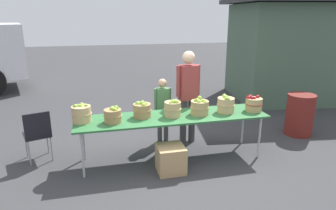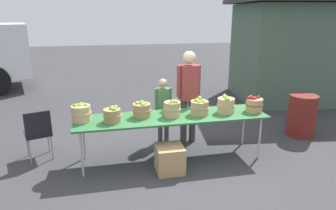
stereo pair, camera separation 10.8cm
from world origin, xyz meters
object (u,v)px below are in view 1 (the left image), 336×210
apple_basket_green_5 (226,104)px  trash_barrel (300,115)px  vendor_adult (188,90)px  folding_chair (37,132)px  apple_basket_red_0 (253,104)px  apple_basket_green_1 (113,115)px  child_customer (163,105)px  apple_basket_green_3 (173,109)px  apple_basket_green_2 (142,110)px  market_table (172,118)px  produce_crate (171,159)px  apple_basket_green_4 (200,107)px  apple_basket_green_0 (81,113)px

apple_basket_green_5 → trash_barrel: bearing=14.2°
vendor_adult → folding_chair: vendor_adult is taller
apple_basket_red_0 → folding_chair: apple_basket_red_0 is taller
apple_basket_red_0 → vendor_adult: (-0.96, 0.66, 0.14)m
apple_basket_green_1 → apple_basket_green_5: size_ratio=0.94×
child_customer → apple_basket_green_3: bearing=88.0°
child_customer → trash_barrel: bearing=172.3°
apple_basket_red_0 → child_customer: child_customer is taller
apple_basket_green_2 → trash_barrel: bearing=6.8°
market_table → produce_crate: (-0.13, -0.42, -0.51)m
apple_basket_green_5 → apple_basket_red_0: apple_basket_green_5 is taller
apple_basket_red_0 → apple_basket_green_2: bearing=176.5°
apple_basket_green_4 → child_customer: 0.89m
folding_chair → apple_basket_red_0: bearing=154.3°
apple_basket_green_5 → folding_chair: apple_basket_green_5 is taller
child_customer → trash_barrel: (2.74, -0.29, -0.30)m
produce_crate → apple_basket_green_4: bearing=34.5°
apple_basket_green_4 → apple_basket_green_5: apple_basket_green_5 is taller
apple_basket_red_0 → folding_chair: 3.61m
apple_basket_green_3 → folding_chair: size_ratio=0.34×
apple_basket_red_0 → market_table: bearing=178.0°
apple_basket_green_2 → trash_barrel: (3.22, 0.38, -0.46)m
apple_basket_green_5 → apple_basket_green_0: bearing=178.2°
apple_basket_green_3 → apple_basket_green_4: bearing=0.1°
folding_chair → apple_basket_green_4: bearing=152.3°
apple_basket_green_1 → child_customer: child_customer is taller
apple_basket_green_2 → produce_crate: bearing=-54.4°
folding_chair → trash_barrel: folding_chair is taller
market_table → apple_basket_green_5: (0.92, -0.01, 0.17)m
apple_basket_green_1 → produce_crate: bearing=-23.3°
apple_basket_green_1 → folding_chair: 1.34m
folding_chair → apple_basket_green_1: bearing=139.4°
apple_basket_green_1 → apple_basket_green_4: apple_basket_green_4 is taller
apple_basket_green_5 → vendor_adult: vendor_adult is taller
apple_basket_green_5 → apple_basket_red_0: size_ratio=1.01×
apple_basket_green_2 → apple_basket_green_5: bearing=-3.2°
apple_basket_green_1 → apple_basket_red_0: apple_basket_red_0 is taller
apple_basket_green_0 → apple_basket_green_3: bearing=-3.2°
apple_basket_green_1 → apple_basket_green_5: (1.87, 0.06, 0.02)m
child_customer → apple_basket_green_0: bearing=23.8°
apple_basket_green_1 → vendor_adult: bearing=25.9°
apple_basket_green_4 → trash_barrel: 2.38m
apple_basket_green_1 → vendor_adult: size_ratio=0.16×
produce_crate → apple_basket_green_1: bearing=156.7°
market_table → apple_basket_green_3: (0.00, -0.02, 0.17)m
apple_basket_green_3 → apple_basket_red_0: apple_basket_green_3 is taller
apple_basket_green_1 → apple_basket_green_5: apple_basket_green_5 is taller
trash_barrel → apple_basket_green_2: bearing=-173.2°
vendor_adult → child_customer: vendor_adult is taller
apple_basket_green_3 → apple_basket_green_4: size_ratio=0.95×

